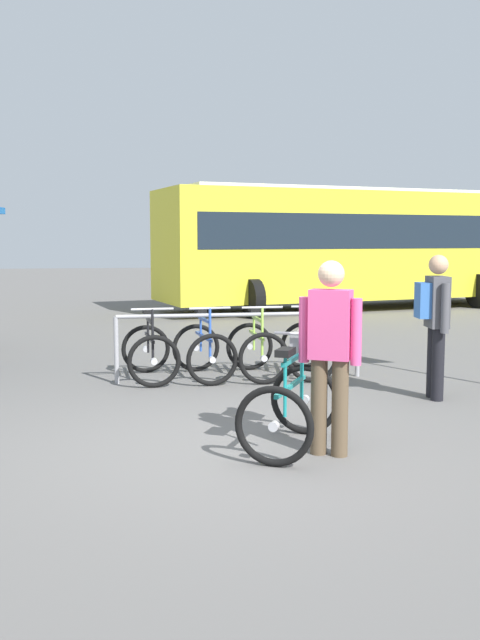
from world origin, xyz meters
TOP-DOWN VIEW (x-y plane):
  - ground_plane at (0.00, 0.00)m, footprint 80.00×80.00m
  - bike_rack_rail at (0.57, 3.02)m, footprint 3.21×0.07m
  - racked_bike_black at (-0.59, 3.21)m, footprint 0.73×1.15m
  - racked_bike_blue at (0.11, 3.20)m, footprint 0.76×1.16m
  - racked_bike_lime at (0.81, 3.20)m, footprint 0.66×1.10m
  - racked_bike_orange at (1.51, 3.20)m, footprint 0.82×1.17m
  - featured_bicycle at (0.54, 0.02)m, footprint 1.10×1.26m
  - person_with_featured_bike at (0.77, -0.30)m, footprint 0.47×0.34m
  - pedestrian_with_backpack at (2.55, 1.57)m, footprint 0.37×0.53m
  - bus_distant at (4.97, 12.13)m, footprint 10.30×4.79m

SIDE VIEW (x-z plane):
  - ground_plane at x=0.00m, z-range 0.00..0.00m
  - racked_bike_black at x=-0.59m, z-range -0.12..0.86m
  - racked_bike_blue at x=0.11m, z-range -0.12..0.85m
  - racked_bike_lime at x=0.81m, z-range -0.12..0.85m
  - racked_bike_orange at x=1.51m, z-range -0.12..0.85m
  - featured_bicycle at x=0.54m, z-range -0.06..1.03m
  - bike_rack_rail at x=0.57m, z-range 0.23..1.10m
  - person_with_featured_bike at x=0.77m, z-range 0.09..1.73m
  - pedestrian_with_backpack at x=2.55m, z-range 0.12..1.76m
  - bus_distant at x=4.97m, z-range 0.20..3.28m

